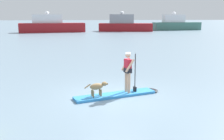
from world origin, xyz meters
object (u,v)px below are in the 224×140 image
at_px(person_paddler, 128,69).
at_px(moored_boat_far_port, 51,26).
at_px(moored_boat_starboard, 125,25).
at_px(paddleboard, 120,94).
at_px(dog, 98,87).
at_px(moored_boat_far_starboard, 176,24).

bearing_deg(person_paddler, moored_boat_far_port, 98.97).
xyz_separation_m(person_paddler, moored_boat_starboard, (8.32, 46.08, 0.26)).
relative_size(paddleboard, dog, 3.80).
distance_m(dog, moored_boat_far_starboard, 54.28).
bearing_deg(paddleboard, dog, -163.99).
height_order(moored_boat_far_port, moored_boat_starboard, moored_boat_starboard).
bearing_deg(moored_boat_far_port, moored_boat_far_starboard, 9.53).
height_order(paddleboard, moored_boat_far_starboard, moored_boat_far_starboard).
bearing_deg(person_paddler, moored_boat_far_starboard, 66.80).
xyz_separation_m(paddleboard, moored_boat_far_port, (-6.67, 44.48, 1.30)).
distance_m(moored_boat_starboard, moored_boat_far_starboard, 13.08).
xyz_separation_m(paddleboard, moored_boat_starboard, (8.65, 46.18, 1.30)).
height_order(person_paddler, moored_boat_far_port, moored_boat_far_port).
bearing_deg(dog, paddleboard, 16.01).
distance_m(moored_boat_far_port, moored_boat_starboard, 15.42).
height_order(paddleboard, moored_boat_starboard, moored_boat_starboard).
distance_m(paddleboard, moored_boat_starboard, 47.00).
distance_m(moored_boat_far_port, moored_boat_far_starboard, 28.44).
bearing_deg(person_paddler, paddleboard, -163.99).
height_order(dog, moored_boat_far_port, moored_boat_far_port).
relative_size(moored_boat_far_port, moored_boat_far_starboard, 1.16).
relative_size(paddleboard, person_paddler, 2.22).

